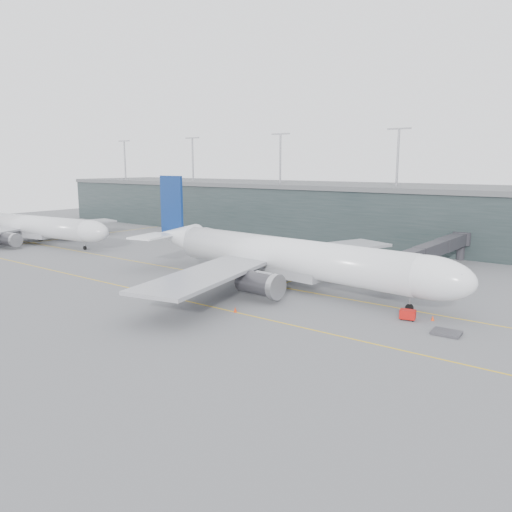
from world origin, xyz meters
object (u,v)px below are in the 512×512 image
Objects in this scene: jet_bridge at (434,249)px; gse_cart at (408,314)px; main_aircraft at (285,257)px; second_aircraft at (32,226)px.

gse_cart is at bearing -76.20° from jet_bridge.
jet_bridge is at bearing 61.90° from main_aircraft.
main_aircraft reaches higher than jet_bridge.
gse_cart is at bearing -9.02° from second_aircraft.
second_aircraft is at bearing 165.41° from gse_cart.
gse_cart is (103.56, -4.71, -3.78)m from second_aircraft.
second_aircraft reaches higher than gse_cart.
main_aircraft is 1.13× the size of second_aircraft.
jet_bridge is at bearing 90.59° from gse_cart.
main_aircraft is 79.82m from second_aircraft.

